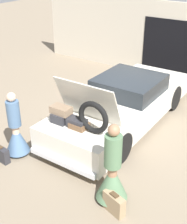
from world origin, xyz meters
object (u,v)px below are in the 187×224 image
object	(u,v)px
person_left	(16,133)
suitcase_beside_right_person	(114,204)
person_right	(112,175)
car	(123,104)
suitcase_beside_left_person	(1,154)

from	to	relation	value
person_left	suitcase_beside_right_person	bearing A→B (deg)	74.98
person_left	person_right	size ratio (longest dim) A/B	0.94
person_right	suitcase_beside_right_person	size ratio (longest dim) A/B	3.42
person_left	suitcase_beside_right_person	world-z (taller)	person_left
car	suitcase_beside_left_person	distance (m)	3.51
person_left	suitcase_beside_left_person	distance (m)	0.60
person_left	suitcase_beside_right_person	xyz separation A→B (m)	(2.90, -0.34, -0.38)
car	person_right	size ratio (longest dim) A/B	3.15
person_right	suitcase_beside_left_person	bearing A→B (deg)	109.52
car	person_left	world-z (taller)	car
person_left	suitcase_beside_right_person	distance (m)	2.94
suitcase_beside_left_person	car	bearing A→B (deg)	64.84
person_right	suitcase_beside_right_person	bearing A→B (deg)	-128.59
person_left	suitcase_beside_left_person	world-z (taller)	person_left
car	person_left	bearing A→B (deg)	-116.23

